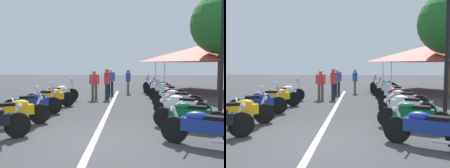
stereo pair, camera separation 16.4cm
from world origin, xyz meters
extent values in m
plane|color=#38383A|center=(0.00, 0.00, 0.00)|extent=(80.00, 80.00, 0.00)
cube|color=beige|center=(3.85, 0.00, 0.00)|extent=(15.82, 0.16, 0.01)
cylinder|color=black|center=(0.30, 2.00, 0.33)|extent=(0.44, 0.64, 0.66)
cylinder|color=silver|center=(0.27, 2.06, 0.63)|extent=(0.20, 0.29, 0.58)
cylinder|color=silver|center=(0.25, 2.09, 0.99)|extent=(0.56, 0.34, 0.04)
sphere|color=silver|center=(0.32, 1.96, 0.83)|extent=(0.14, 0.14, 0.14)
cylinder|color=black|center=(1.81, 1.99, 0.32)|extent=(0.46, 0.61, 0.64)
cube|color=#EAB214|center=(1.40, 2.63, 0.50)|extent=(0.85, 1.11, 0.30)
ellipsoid|color=#EAB214|center=(1.50, 2.47, 0.70)|extent=(0.50, 0.58, 0.22)
cube|color=black|center=(1.28, 2.81, 0.68)|extent=(0.48, 0.54, 0.12)
cylinder|color=silver|center=(1.77, 2.04, 0.62)|extent=(0.22, 0.28, 0.58)
cylinder|color=silver|center=(1.75, 2.08, 0.98)|extent=(0.54, 0.37, 0.04)
sphere|color=silver|center=(1.83, 1.95, 0.82)|extent=(0.14, 0.14, 0.14)
cube|color=silver|center=(1.80, 2.01, 1.05)|extent=(0.37, 0.30, 0.32)
cylinder|color=black|center=(3.34, 2.03, 0.33)|extent=(0.43, 0.65, 0.66)
cylinder|color=black|center=(2.66, 3.32, 0.33)|extent=(0.43, 0.65, 0.66)
cube|color=navy|center=(3.00, 2.68, 0.51)|extent=(0.76, 1.11, 0.30)
ellipsoid|color=navy|center=(3.08, 2.52, 0.71)|extent=(0.47, 0.58, 0.22)
cube|color=black|center=(2.90, 2.87, 0.69)|extent=(0.45, 0.55, 0.12)
cylinder|color=silver|center=(3.31, 2.09, 0.63)|extent=(0.20, 0.29, 0.58)
cylinder|color=silver|center=(3.29, 2.12, 0.99)|extent=(0.57, 0.32, 0.04)
sphere|color=silver|center=(3.36, 1.99, 0.83)|extent=(0.14, 0.14, 0.14)
cylinder|color=silver|center=(2.96, 3.15, 0.23)|extent=(0.33, 0.52, 0.08)
cube|color=silver|center=(3.33, 2.05, 1.06)|extent=(0.38, 0.27, 0.32)
cylinder|color=black|center=(5.11, 1.93, 0.33)|extent=(0.43, 0.65, 0.66)
cylinder|color=black|center=(4.41, 3.28, 0.33)|extent=(0.43, 0.65, 0.66)
cube|color=#EAB214|center=(4.76, 2.60, 0.51)|extent=(0.78, 1.15, 0.30)
ellipsoid|color=#EAB214|center=(4.85, 2.44, 0.71)|extent=(0.47, 0.58, 0.22)
cube|color=black|center=(4.66, 2.80, 0.69)|extent=(0.45, 0.55, 0.12)
cylinder|color=silver|center=(5.08, 1.98, 0.63)|extent=(0.20, 0.29, 0.58)
cylinder|color=silver|center=(5.06, 2.02, 0.99)|extent=(0.57, 0.32, 0.04)
sphere|color=silver|center=(5.13, 1.89, 0.83)|extent=(0.14, 0.14, 0.14)
cylinder|color=silver|center=(4.71, 3.09, 0.23)|extent=(0.32, 0.53, 0.08)
cylinder|color=black|center=(6.68, 2.09, 0.33)|extent=(0.51, 0.61, 0.66)
cylinder|color=black|center=(5.78, 3.26, 0.33)|extent=(0.51, 0.61, 0.66)
cube|color=white|center=(6.23, 2.67, 0.51)|extent=(0.91, 1.06, 0.30)
ellipsoid|color=white|center=(6.34, 2.53, 0.71)|extent=(0.52, 0.57, 0.22)
cube|color=black|center=(6.10, 2.85, 0.69)|extent=(0.50, 0.54, 0.12)
cylinder|color=silver|center=(6.65, 2.14, 0.63)|extent=(0.23, 0.27, 0.58)
cylinder|color=silver|center=(6.62, 2.17, 0.99)|extent=(0.51, 0.41, 0.04)
sphere|color=silver|center=(6.71, 2.05, 0.83)|extent=(0.14, 0.14, 0.14)
cylinder|color=silver|center=(6.10, 3.14, 0.23)|extent=(0.40, 0.48, 0.08)
cube|color=silver|center=(6.67, 2.10, 1.06)|extent=(0.36, 0.32, 0.32)
cylinder|color=black|center=(0.17, -1.96, 0.32)|extent=(0.38, 0.64, 0.64)
cube|color=navy|center=(-0.11, -2.60, 0.50)|extent=(0.68, 1.08, 0.30)
ellipsoid|color=navy|center=(-0.04, -2.44, 0.70)|extent=(0.45, 0.58, 0.22)
cube|color=black|center=(-0.20, -2.80, 0.68)|extent=(0.43, 0.54, 0.12)
cylinder|color=silver|center=(0.15, -2.02, 0.62)|extent=(0.18, 0.29, 0.58)
cylinder|color=silver|center=(0.13, -2.05, 0.98)|extent=(0.58, 0.28, 0.04)
sphere|color=silver|center=(0.19, -1.92, 0.82)|extent=(0.14, 0.14, 0.14)
cylinder|color=silver|center=(-0.44, -2.91, 0.22)|extent=(0.29, 0.54, 0.08)
cylinder|color=black|center=(1.66, -1.90, 0.30)|extent=(0.34, 0.62, 0.61)
cylinder|color=black|center=(1.14, -3.30, 0.30)|extent=(0.34, 0.62, 0.61)
cube|color=#0C592D|center=(1.40, -2.60, 0.48)|extent=(0.66, 1.16, 0.30)
ellipsoid|color=#0C592D|center=(1.46, -2.43, 0.68)|extent=(0.43, 0.58, 0.22)
cube|color=black|center=(1.32, -2.81, 0.66)|extent=(0.41, 0.54, 0.12)
cylinder|color=silver|center=(1.64, -1.96, 0.60)|extent=(0.17, 0.30, 0.58)
cylinder|color=silver|center=(1.63, -1.99, 0.96)|extent=(0.59, 0.25, 0.04)
sphere|color=silver|center=(1.68, -1.85, 0.80)|extent=(0.14, 0.14, 0.14)
cylinder|color=silver|center=(1.08, -2.96, 0.21)|extent=(0.27, 0.54, 0.08)
cylinder|color=black|center=(3.34, -2.07, 0.32)|extent=(0.44, 0.61, 0.63)
cylinder|color=black|center=(2.61, -3.30, 0.32)|extent=(0.44, 0.61, 0.63)
cube|color=white|center=(2.97, -2.69, 0.50)|extent=(0.80, 1.08, 0.30)
ellipsoid|color=white|center=(3.06, -2.53, 0.70)|extent=(0.49, 0.58, 0.22)
cube|color=black|center=(2.86, -2.87, 0.68)|extent=(0.47, 0.55, 0.12)
cylinder|color=silver|center=(3.31, -2.12, 0.62)|extent=(0.21, 0.28, 0.58)
cylinder|color=silver|center=(3.29, -2.16, 0.98)|extent=(0.55, 0.35, 0.04)
sphere|color=silver|center=(3.36, -2.03, 0.82)|extent=(0.14, 0.14, 0.14)
cylinder|color=silver|center=(2.60, -2.96, 0.22)|extent=(0.35, 0.51, 0.08)
cube|color=silver|center=(3.33, -2.09, 1.05)|extent=(0.37, 0.29, 0.32)
cylinder|color=black|center=(4.97, -2.18, 0.34)|extent=(0.48, 0.65, 0.68)
cylinder|color=black|center=(4.17, -3.47, 0.34)|extent=(0.48, 0.65, 0.68)
cube|color=silver|center=(4.57, -2.82, 0.52)|extent=(0.85, 1.13, 0.30)
ellipsoid|color=silver|center=(4.66, -2.67, 0.72)|extent=(0.50, 0.58, 0.22)
cube|color=black|center=(4.45, -3.01, 0.70)|extent=(0.47, 0.54, 0.12)
cylinder|color=silver|center=(4.94, -2.23, 0.64)|extent=(0.21, 0.28, 0.58)
cylinder|color=silver|center=(4.92, -2.26, 1.00)|extent=(0.55, 0.36, 0.04)
sphere|color=silver|center=(4.99, -2.14, 0.84)|extent=(0.14, 0.14, 0.14)
cylinder|color=silver|center=(4.17, -3.12, 0.24)|extent=(0.36, 0.51, 0.08)
cube|color=silver|center=(4.96, -2.20, 1.07)|extent=(0.37, 0.29, 0.32)
cylinder|color=black|center=(6.46, -2.20, 0.31)|extent=(0.44, 0.60, 0.61)
cylinder|color=black|center=(5.76, -3.37, 0.31)|extent=(0.44, 0.60, 0.61)
cube|color=maroon|center=(6.11, -2.78, 0.49)|extent=(0.77, 1.03, 0.30)
ellipsoid|color=maroon|center=(6.20, -2.63, 0.69)|extent=(0.49, 0.58, 0.22)
cube|color=black|center=(5.99, -2.97, 0.67)|extent=(0.47, 0.55, 0.12)
cylinder|color=silver|center=(6.43, -2.25, 0.61)|extent=(0.21, 0.28, 0.58)
cylinder|color=silver|center=(6.41, -2.29, 0.97)|extent=(0.55, 0.35, 0.04)
sphere|color=silver|center=(6.48, -2.16, 0.81)|extent=(0.14, 0.14, 0.14)
cylinder|color=silver|center=(5.74, -3.04, 0.21)|extent=(0.35, 0.51, 0.08)
cube|color=silver|center=(6.45, -2.22, 1.04)|extent=(0.37, 0.29, 0.32)
cylinder|color=black|center=(8.02, -2.16, 0.30)|extent=(0.37, 0.61, 0.61)
cylinder|color=black|center=(7.44, -3.49, 0.30)|extent=(0.37, 0.61, 0.61)
cube|color=white|center=(7.73, -2.82, 0.48)|extent=(0.70, 1.12, 0.30)
ellipsoid|color=white|center=(7.81, -2.66, 0.68)|extent=(0.45, 0.58, 0.22)
cube|color=black|center=(7.65, -3.02, 0.66)|extent=(0.43, 0.54, 0.12)
cylinder|color=silver|center=(8.00, -2.21, 0.60)|extent=(0.18, 0.29, 0.58)
cylinder|color=silver|center=(7.98, -2.25, 0.96)|extent=(0.58, 0.29, 0.04)
sphere|color=silver|center=(8.04, -2.11, 0.80)|extent=(0.14, 0.14, 0.14)
cylinder|color=silver|center=(7.39, -3.15, 0.21)|extent=(0.29, 0.54, 0.08)
cube|color=silver|center=(8.02, -2.18, 1.03)|extent=(0.38, 0.26, 0.32)
cylinder|color=black|center=(9.67, -2.04, 0.32)|extent=(0.43, 0.63, 0.64)
cylinder|color=black|center=(8.99, -3.30, 0.32)|extent=(0.43, 0.63, 0.64)
cube|color=white|center=(9.33, -2.67, 0.50)|extent=(0.76, 1.09, 0.30)
ellipsoid|color=white|center=(9.41, -2.51, 0.70)|extent=(0.47, 0.58, 0.22)
cube|color=black|center=(9.23, -2.86, 0.68)|extent=(0.46, 0.55, 0.12)
cylinder|color=silver|center=(9.64, -2.09, 0.62)|extent=(0.20, 0.29, 0.58)
cylinder|color=silver|center=(9.62, -2.13, 0.98)|extent=(0.57, 0.33, 0.04)
sphere|color=silver|center=(9.69, -2.00, 0.82)|extent=(0.14, 0.14, 0.14)
cylinder|color=silver|center=(8.97, -2.96, 0.22)|extent=(0.33, 0.52, 0.08)
cylinder|color=black|center=(11.29, -2.08, 0.30)|extent=(0.32, 0.62, 0.60)
cylinder|color=black|center=(10.86, -3.37, 0.30)|extent=(0.32, 0.62, 0.60)
cube|color=navy|center=(11.07, -2.72, 0.48)|extent=(0.59, 1.07, 0.30)
ellipsoid|color=navy|center=(11.13, -2.55, 0.68)|extent=(0.41, 0.58, 0.22)
cube|color=black|center=(11.00, -2.93, 0.66)|extent=(0.40, 0.54, 0.12)
cylinder|color=silver|center=(11.27, -2.14, 0.60)|extent=(0.16, 0.30, 0.58)
cylinder|color=silver|center=(11.26, -2.17, 0.96)|extent=(0.60, 0.23, 0.04)
sphere|color=silver|center=(11.30, -2.03, 0.80)|extent=(0.14, 0.14, 0.14)
cylinder|color=silver|center=(10.77, -3.05, 0.21)|extent=(0.25, 0.55, 0.08)
cube|color=silver|center=(11.28, -2.10, 1.03)|extent=(0.38, 0.23, 0.32)
cylinder|color=black|center=(12.89, -2.16, 0.31)|extent=(0.40, 0.62, 0.62)
cylinder|color=black|center=(12.28, -3.39, 0.31)|extent=(0.40, 0.62, 0.62)
cube|color=white|center=(12.59, -2.78, 0.49)|extent=(0.72, 1.06, 0.30)
ellipsoid|color=white|center=(12.67, -2.62, 0.69)|extent=(0.46, 0.58, 0.22)
cube|color=black|center=(12.49, -2.97, 0.67)|extent=(0.45, 0.55, 0.12)
cylinder|color=silver|center=(12.87, -2.21, 0.61)|extent=(0.19, 0.29, 0.58)
cylinder|color=silver|center=(12.85, -2.25, 0.97)|extent=(0.57, 0.31, 0.04)
sphere|color=silver|center=(12.91, -2.12, 0.81)|extent=(0.14, 0.14, 0.14)
cylinder|color=silver|center=(12.24, -3.07, 0.22)|extent=(0.32, 0.53, 0.08)
cylinder|color=black|center=(2.83, -3.97, 2.55)|extent=(0.14, 0.14, 5.10)
cylinder|color=brown|center=(7.35, 1.12, 0.39)|extent=(0.14, 0.14, 0.78)
cylinder|color=brown|center=(7.36, 0.94, 0.39)|extent=(0.14, 0.14, 0.78)
cylinder|color=red|center=(7.35, 1.03, 1.07)|extent=(0.32, 0.32, 0.58)
cylinder|color=red|center=(7.34, 1.25, 1.10)|extent=(0.09, 0.09, 0.53)
cylinder|color=red|center=(7.37, 0.81, 1.10)|extent=(0.09, 0.09, 0.53)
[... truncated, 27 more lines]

